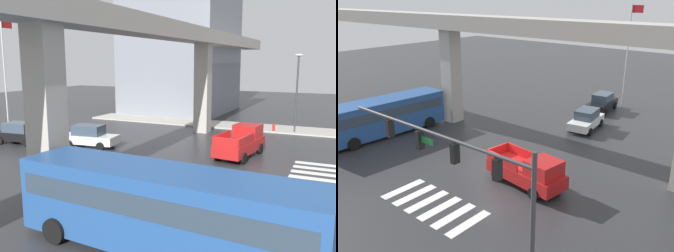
# 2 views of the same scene
# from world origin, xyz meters

# --- Properties ---
(ground_plane) EXTENTS (120.00, 120.00, 0.00)m
(ground_plane) POSITION_xyz_m (0.00, 0.00, 0.00)
(ground_plane) COLOR #2D2D30
(crosswalk_stripes) EXTENTS (6.05, 2.80, 0.01)m
(crosswalk_stripes) POSITION_xyz_m (-0.00, -5.03, 0.01)
(crosswalk_stripes) COLOR silver
(crosswalk_stripes) RESTS_ON ground
(elevated_overpass) EXTENTS (59.46, 2.19, 9.37)m
(elevated_overpass) POSITION_xyz_m (0.00, 5.58, 8.07)
(elevated_overpass) COLOR #ADA89E
(elevated_overpass) RESTS_ON ground
(pickup_truck) EXTENTS (5.31, 2.59, 2.08)m
(pickup_truck) POSITION_xyz_m (2.77, 0.03, 0.99)
(pickup_truck) COLOR red
(pickup_truck) RESTS_ON ground
(city_bus) EXTENTS (3.22, 10.92, 2.99)m
(city_bus) POSITION_xyz_m (-11.55, -0.81, 1.72)
(city_bus) COLOR #234C8C
(city_bus) RESTS_ON ground
(sedan_black) EXTENTS (2.26, 4.44, 1.72)m
(sedan_black) POSITION_xyz_m (-0.95, 17.18, 0.85)
(sedan_black) COLOR black
(sedan_black) RESTS_ON ground
(sedan_white) EXTENTS (2.36, 4.49, 1.72)m
(sedan_white) POSITION_xyz_m (0.45, 11.35, 0.85)
(sedan_white) COLOR silver
(sedan_white) RESTS_ON ground
(traffic_signal_mast) EXTENTS (10.89, 0.32, 6.20)m
(traffic_signal_mast) POSITION_xyz_m (4.54, -7.16, 4.67)
(traffic_signal_mast) COLOR #38383D
(traffic_signal_mast) RESTS_ON ground
(flagpole) EXTENTS (1.16, 0.12, 10.14)m
(flagpole) POSITION_xyz_m (0.16, 19.61, 5.87)
(flagpole) COLOR silver
(flagpole) RESTS_ON ground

